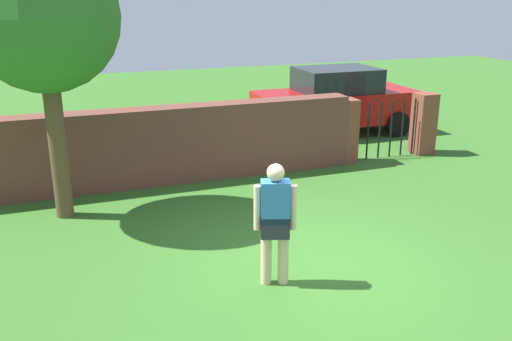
# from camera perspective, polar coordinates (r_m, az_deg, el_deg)

# --- Properties ---
(ground_plane) EXTENTS (40.00, 40.00, 0.00)m
(ground_plane) POSITION_cam_1_polar(r_m,az_deg,el_deg) (7.86, 5.89, -9.61)
(ground_plane) COLOR #336623
(brick_wall) EXTENTS (8.32, 0.50, 1.50)m
(brick_wall) POSITION_cam_1_polar(r_m,az_deg,el_deg) (10.90, -10.86, 2.39)
(brick_wall) COLOR brown
(brick_wall) RESTS_ON ground
(tree) EXTENTS (2.33, 2.33, 4.41)m
(tree) POSITION_cam_1_polar(r_m,az_deg,el_deg) (9.29, -20.95, 14.34)
(tree) COLOR brown
(tree) RESTS_ON ground
(person) EXTENTS (0.52, 0.32, 1.62)m
(person) POSITION_cam_1_polar(r_m,az_deg,el_deg) (7.00, 1.97, -4.98)
(person) COLOR beige
(person) RESTS_ON ground
(fence_gate) EXTENTS (2.47, 0.44, 1.40)m
(fence_gate) POSITION_cam_1_polar(r_m,az_deg,el_deg) (12.82, 13.11, 4.33)
(fence_gate) COLOR brown
(fence_gate) RESTS_ON ground
(car) EXTENTS (4.21, 1.95, 1.72)m
(car) POSITION_cam_1_polar(r_m,az_deg,el_deg) (14.78, 8.17, 7.05)
(car) COLOR #A51111
(car) RESTS_ON ground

